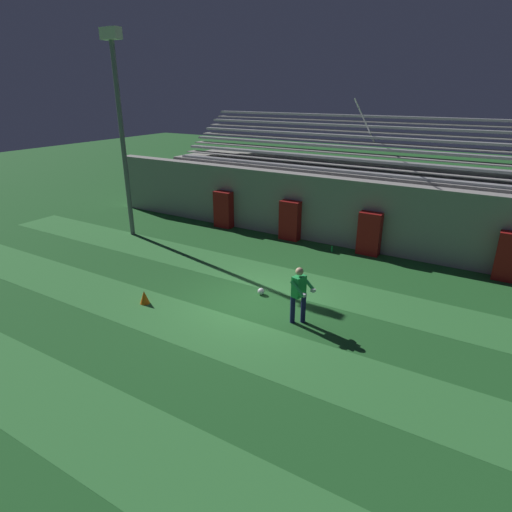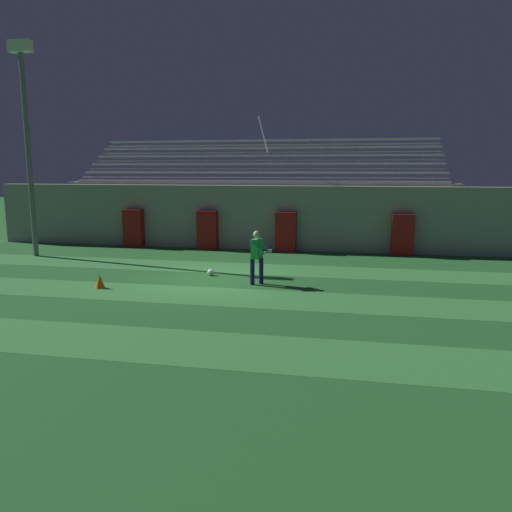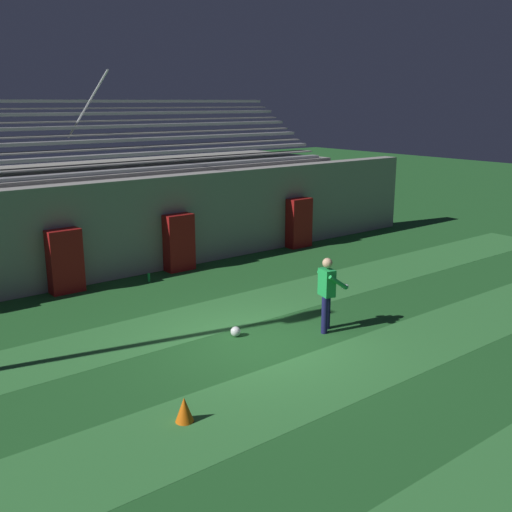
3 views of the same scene
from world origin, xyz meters
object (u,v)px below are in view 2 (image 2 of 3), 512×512
(padding_pillar_far_left, at_px, (134,228))
(soccer_ball, at_px, (211,272))
(padding_pillar_gate_right, at_px, (286,232))
(padding_pillar_far_right, at_px, (403,235))
(traffic_cone, at_px, (100,281))
(floodlight_pole, at_px, (26,124))
(goalkeeper, at_px, (257,254))
(water_bottle, at_px, (254,250))
(padding_pillar_gate_left, at_px, (208,230))

(padding_pillar_far_left, height_order, soccer_ball, padding_pillar_far_left)
(padding_pillar_gate_right, bearing_deg, padding_pillar_far_right, 0.00)
(padding_pillar_far_left, height_order, traffic_cone, padding_pillar_far_left)
(floodlight_pole, bearing_deg, goalkeeper, -18.13)
(padding_pillar_gate_right, height_order, water_bottle, padding_pillar_gate_right)
(water_bottle, bearing_deg, padding_pillar_far_right, 4.60)
(padding_pillar_gate_left, bearing_deg, floodlight_pole, -154.55)
(padding_pillar_far_right, xyz_separation_m, floodlight_pole, (-14.74, -3.05, 4.41))
(traffic_cone, bearing_deg, padding_pillar_far_right, 39.26)
(padding_pillar_far_left, relative_size, soccer_ball, 7.75)
(goalkeeper, bearing_deg, padding_pillar_gate_left, 118.86)
(goalkeeper, xyz_separation_m, water_bottle, (-1.29, 5.79, -0.83))
(floodlight_pole, relative_size, water_bottle, 34.86)
(padding_pillar_gate_left, relative_size, soccer_ball, 7.75)
(soccer_ball, bearing_deg, water_bottle, 84.15)
(padding_pillar_gate_left, relative_size, padding_pillar_gate_right, 1.00)
(water_bottle, bearing_deg, soccer_ball, -95.85)
(floodlight_pole, height_order, goalkeeper, floodlight_pole)
(padding_pillar_gate_left, distance_m, water_bottle, 2.35)
(padding_pillar_gate_left, height_order, soccer_ball, padding_pillar_gate_left)
(padding_pillar_gate_left, xyz_separation_m, padding_pillar_gate_right, (3.49, 0.00, 0.00))
(floodlight_pole, distance_m, traffic_cone, 8.69)
(padding_pillar_gate_left, distance_m, padding_pillar_gate_right, 3.49)
(padding_pillar_far_right, xyz_separation_m, goalkeeper, (-4.87, -6.28, 0.10))
(soccer_ball, bearing_deg, padding_pillar_far_right, 38.62)
(padding_pillar_far_left, bearing_deg, floodlight_pole, -133.61)
(padding_pillar_gate_left, distance_m, padding_pillar_far_right, 8.33)
(soccer_ball, bearing_deg, padding_pillar_gate_right, 71.18)
(padding_pillar_gate_left, bearing_deg, padding_pillar_far_left, 180.00)
(padding_pillar_gate_left, height_order, floodlight_pole, floodlight_pole)
(padding_pillar_gate_left, relative_size, padding_pillar_far_right, 1.00)
(goalkeeper, xyz_separation_m, soccer_ball, (-1.78, 0.97, -0.84))
(padding_pillar_far_right, relative_size, water_bottle, 7.10)
(goalkeeper, distance_m, water_bottle, 5.99)
(floodlight_pole, bearing_deg, soccer_ball, -15.60)
(floodlight_pole, bearing_deg, padding_pillar_gate_right, 17.13)
(padding_pillar_far_right, bearing_deg, floodlight_pole, -168.31)
(padding_pillar_far_left, bearing_deg, padding_pillar_gate_right, 0.00)
(padding_pillar_far_left, height_order, floodlight_pole, floodlight_pole)
(goalkeeper, xyz_separation_m, traffic_cone, (-4.53, -1.40, -0.74))
(padding_pillar_gate_left, xyz_separation_m, soccer_ball, (1.68, -5.31, -0.74))
(padding_pillar_far_right, bearing_deg, water_bottle, -175.40)
(padding_pillar_far_right, bearing_deg, padding_pillar_gate_left, 180.00)
(padding_pillar_gate_left, height_order, padding_pillar_far_left, same)
(padding_pillar_gate_left, xyz_separation_m, padding_pillar_far_left, (-3.50, 0.00, 0.00))
(padding_pillar_far_right, relative_size, floodlight_pole, 0.20)
(padding_pillar_far_right, bearing_deg, traffic_cone, -140.74)
(soccer_ball, bearing_deg, floodlight_pole, 164.40)
(padding_pillar_far_left, relative_size, goalkeeper, 1.02)
(goalkeeper, bearing_deg, soccer_ball, 151.36)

